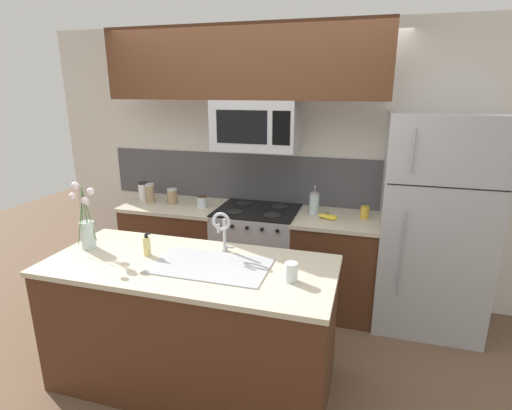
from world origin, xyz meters
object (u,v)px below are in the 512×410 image
Objects in this scene: stove_range at (257,255)px; flower_vase at (87,228)px; storage_jar_squat at (202,201)px; coffee_tin at (365,212)px; storage_jar_tall at (144,191)px; storage_jar_short at (172,196)px; sink_faucet at (222,227)px; dish_soap_bottle at (147,246)px; microwave at (257,125)px; refrigerator at (434,224)px; drinking_glass at (291,272)px; storage_jar_medium at (150,193)px; french_press at (314,203)px; banana_bunch at (327,217)px.

stove_range is 1.91× the size of flower_vase.
coffee_tin is (1.53, 0.08, -0.00)m from storage_jar_squat.
storage_jar_tall is 1.22× the size of storage_jar_short.
stove_range is 1.34m from storage_jar_tall.
dish_soap_bottle is (-0.49, -0.18, -0.13)m from sink_faucet.
dish_soap_bottle is at bearing 0.81° from flower_vase.
microwave is 1.23m from coffee_tin.
stove_range is 1.61m from refrigerator.
storage_jar_squat is at bearing 120.73° from sink_faucet.
sink_faucet reaches higher than storage_jar_squat.
stove_range is 7.84× the size of drinking_glass.
stove_range is 1.52m from drinking_glass.
dish_soap_bottle is (0.67, -1.19, -0.03)m from storage_jar_medium.
storage_jar_short is 0.58× the size of french_press.
dish_soap_bottle is (0.44, -1.20, -0.01)m from storage_jar_short.
stove_range is 4.95× the size of storage_jar_tall.
stove_range is 4.90× the size of banana_bunch.
french_press is 1.20m from sink_faucet.
storage_jar_short is 1.38× the size of storage_jar_squat.
dish_soap_bottle reaches higher than coffee_tin.
refrigerator is at bearing -0.41° from storage_jar_tall.
flower_vase is (-1.89, -1.26, 0.10)m from coffee_tin.
storage_jar_tall is 1.14× the size of dish_soap_bottle.
drinking_glass is at bearing -105.93° from coffee_tin.
french_press is at bearing 4.65° from storage_jar_squat.
storage_jar_squat is (0.33, -0.02, -0.02)m from storage_jar_short.
drinking_glass is 1.51m from flower_vase.
banana_bunch is 0.62× the size of sink_faucet.
storage_jar_squat is 1.08m from french_press.
flower_vase is at bearing 176.38° from drinking_glass.
drinking_glass is at bearing -48.37° from storage_jar_squat.
storage_jar_medium reaches higher than storage_jar_tall.
stove_range is at bearing 69.87° from dish_soap_bottle.
sink_faucet is (1.27, -1.07, 0.10)m from storage_jar_tall.
storage_jar_tall is 2.26m from drinking_glass.
coffee_tin is at bearing 74.07° from drinking_glass.
microwave is 2.43× the size of sink_faucet.
dish_soap_bottle is 0.34× the size of flower_vase.
refrigerator is 2.09m from storage_jar_squat.
french_press is 2.25× the size of drinking_glass.
sink_faucet is at bearing -130.70° from coffee_tin.
banana_bunch is 1.25m from drinking_glass.
french_press is (-0.14, 0.12, 0.08)m from banana_bunch.
storage_jar_tall is at bearing 103.94° from flower_vase.
storage_jar_tall is 1.71× the size of coffee_tin.
coffee_tin is (0.98, 0.07, -0.74)m from microwave.
flower_vase reaches higher than storage_jar_tall.
stove_range is 0.51× the size of refrigerator.
storage_jar_tall is 0.68m from storage_jar_squat.
sink_faucet is at bearing 152.88° from drinking_glass.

